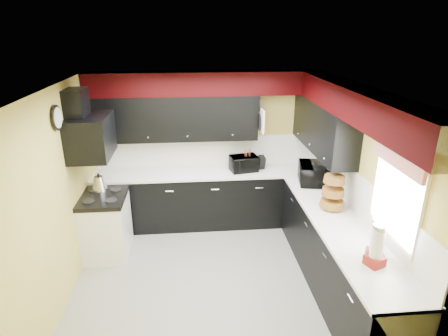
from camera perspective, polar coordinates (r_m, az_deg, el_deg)
The scene contains 35 objects.
ground at distance 5.17m, azimuth -1.54°, elevation -16.44°, with size 3.60×3.60×0.00m, color gray.
wall_back at distance 6.21m, azimuth -2.73°, elevation 3.15°, with size 3.60×0.06×2.50m, color #E0C666.
wall_right at distance 4.96m, azimuth 19.57°, elevation -2.76°, with size 0.06×3.60×2.50m, color #E0C666.
wall_left at distance 4.78m, azimuth -23.81°, elevation -4.25°, with size 0.06×3.60×2.50m, color #E0C666.
ceiling at distance 4.17m, azimuth -1.87°, elevation 12.08°, with size 3.60×3.60×0.06m, color white.
cab_back at distance 6.22m, azimuth -2.48°, elevation -4.72°, with size 3.60×0.60×0.90m, color black.
cab_right at distance 4.97m, azimuth 16.63°, elevation -12.80°, with size 0.60×3.00×0.90m, color black.
counter_back at distance 6.04m, azimuth -2.55°, elevation -0.69°, with size 3.62×0.64×0.04m, color white.
counter_right at distance 4.74m, azimuth 17.21°, elevation -8.05°, with size 0.64×3.02×0.04m, color white.
splash_back at distance 6.22m, azimuth -2.72°, elevation 2.60°, with size 3.60×0.02×0.50m, color white.
splash_right at distance 4.98m, azimuth 19.39°, elevation -3.40°, with size 0.02×3.60×0.50m, color white.
upper_back at distance 5.89m, azimuth -7.65°, elevation 7.58°, with size 2.60×0.35×0.70m, color black.
upper_right at distance 5.51m, azimuth 14.85°, elevation 6.13°, with size 0.35×1.80×0.70m, color black.
soffit_back at distance 5.79m, azimuth -2.83°, elevation 12.79°, with size 3.60×0.36×0.35m, color black.
soffit_right at distance 4.42m, azimuth 20.04°, elevation 9.06°, with size 0.36×3.24×0.35m, color black.
stove at distance 5.70m, azimuth -17.48°, elevation -8.52°, with size 0.60×0.75×0.86m, color white.
cooktop at distance 5.50m, azimuth -18.00°, elevation -4.33°, with size 0.62×0.77×0.06m, color black.
hood at distance 5.21m, azimuth -19.62°, elevation 4.57°, with size 0.50×0.78×0.55m, color black.
hood_duct at distance 5.15m, azimuth -21.59°, elevation 8.96°, with size 0.24×0.40×0.40m, color black.
window at distance 4.11m, azimuth 24.88°, elevation -3.88°, with size 0.03×0.86×0.96m, color white, non-canonical shape.
valance at distance 3.95m, azimuth 25.05°, elevation 1.37°, with size 0.04×0.88×0.20m, color red.
pan_top at distance 5.87m, azimuth 5.39°, elevation 9.61°, with size 0.03×0.22×0.40m, color black, non-canonical shape.
pan_mid at distance 5.80m, azimuth 5.54°, elevation 6.94°, with size 0.03×0.28×0.46m, color black, non-canonical shape.
pan_low at distance 6.05m, azimuth 5.08°, elevation 7.26°, with size 0.03×0.24×0.42m, color black, non-canonical shape.
cut_board at distance 5.67m, azimuth 5.88°, elevation 7.14°, with size 0.03×0.26×0.35m, color white.
baskets at distance 4.92m, azimuth 16.27°, elevation -3.44°, with size 0.27×0.27×0.50m, color brown, non-canonical shape.
clock at distance 4.72m, azimuth -24.15°, elevation 7.01°, with size 0.03×0.30×0.30m, color black, non-canonical shape.
deco_plate at distance 4.35m, azimuth 22.64°, elevation 7.53°, with size 0.03×0.24×0.24m, color white, non-canonical shape.
toaster_oven at distance 6.02m, azimuth 3.05°, elevation 0.70°, with size 0.43×0.35×0.25m, color black.
microwave at distance 5.70m, azimuth 13.21°, elevation -0.81°, with size 0.52×0.35×0.29m, color black.
utensil_crock at distance 6.04m, azimuth 3.57°, elevation 0.22°, with size 0.13×0.13×0.14m, color white.
knife_block at distance 6.13m, azimuth 5.70°, elevation 0.85°, with size 0.10×0.14×0.22m, color black.
kettle at distance 5.67m, azimuth -18.48°, elevation -2.17°, with size 0.22×0.22×0.20m, color #AAAAAF, non-canonical shape.
dispenser_a at distance 4.04m, azimuth 22.25°, elevation -10.25°, with size 0.16×0.16×0.43m, color maroon, non-canonical shape.
dispenser_b at distance 3.95m, azimuth 22.27°, elevation -10.98°, with size 0.16×0.16×0.43m, color #740308, non-canonical shape.
Camera 1 is at (-0.24, -4.11, 3.13)m, focal length 30.00 mm.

